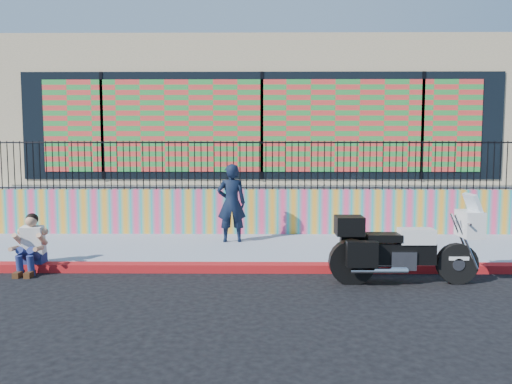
{
  "coord_description": "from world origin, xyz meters",
  "views": [
    {
      "loc": [
        -0.03,
        -9.05,
        2.3
      ],
      "look_at": [
        -0.13,
        1.2,
        1.37
      ],
      "focal_mm": 35.0,
      "sensor_mm": 36.0,
      "label": 1
    }
  ],
  "objects": [
    {
      "name": "ground",
      "position": [
        0.0,
        0.0,
        0.0
      ],
      "size": [
        90.0,
        90.0,
        0.0
      ],
      "primitive_type": "plane",
      "color": "black",
      "rests_on": "ground"
    },
    {
      "name": "red_curb",
      "position": [
        0.0,
        0.0,
        0.07
      ],
      "size": [
        16.0,
        0.3,
        0.15
      ],
      "primitive_type": "cube",
      "color": "#A31C0B",
      "rests_on": "ground"
    },
    {
      "name": "sidewalk",
      "position": [
        0.0,
        1.65,
        0.07
      ],
      "size": [
        16.0,
        3.0,
        0.15
      ],
      "primitive_type": "cube",
      "color": "#8A92A5",
      "rests_on": "ground"
    },
    {
      "name": "mural_wall",
      "position": [
        0.0,
        3.25,
        0.7
      ],
      "size": [
        16.0,
        0.2,
        1.1
      ],
      "primitive_type": "cube",
      "color": "#FF4375",
      "rests_on": "sidewalk"
    },
    {
      "name": "metal_fence",
      "position": [
        0.0,
        3.25,
        1.85
      ],
      "size": [
        15.8,
        0.04,
        1.2
      ],
      "primitive_type": null,
      "color": "black",
      "rests_on": "mural_wall"
    },
    {
      "name": "elevated_platform",
      "position": [
        0.0,
        8.35,
        0.62
      ],
      "size": [
        16.0,
        10.0,
        1.25
      ],
      "primitive_type": "cube",
      "color": "#8A92A5",
      "rests_on": "ground"
    },
    {
      "name": "storefront_building",
      "position": [
        0.0,
        8.13,
        3.25
      ],
      "size": [
        14.0,
        8.06,
        4.0
      ],
      "color": "tan",
      "rests_on": "elevated_platform"
    },
    {
      "name": "police_motorcycle",
      "position": [
        2.34,
        -0.78,
        0.64
      ],
      "size": [
        2.46,
        0.81,
        1.53
      ],
      "color": "black",
      "rests_on": "ground"
    },
    {
      "name": "police_officer",
      "position": [
        -0.69,
        2.15,
        1.03
      ],
      "size": [
        0.68,
        0.49,
        1.77
      ],
      "primitive_type": "imported",
      "rotation": [
        0.0,
        0.0,
        3.24
      ],
      "color": "black",
      "rests_on": "sidewalk"
    },
    {
      "name": "seated_man",
      "position": [
        -4.22,
        -0.18,
        0.45
      ],
      "size": [
        0.54,
        0.71,
        1.06
      ],
      "color": "navy",
      "rests_on": "ground"
    }
  ]
}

